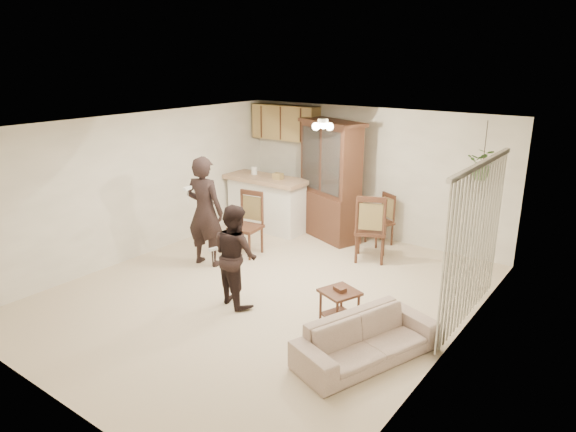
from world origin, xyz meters
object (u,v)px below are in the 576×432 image
Objects in this scene: sofa at (367,331)px; adult at (205,213)px; chair_hutch_right at (370,241)px; child at (235,259)px; side_table at (339,307)px; chair_hutch_left at (379,230)px; chair_bar at (246,237)px; china_hutch at (330,181)px.

adult is (-3.57, 0.98, 0.53)m from sofa.
adult is 1.51× the size of chair_hutch_right.
side_table is (1.52, 0.32, -0.42)m from child.
adult is 2.87m from chair_hutch_right.
sofa reaches higher than side_table.
chair_hutch_right is (0.23, -0.81, 0.07)m from chair_hutch_left.
adult is at bearing -97.49° from chair_hutch_left.
chair_hutch_left reaches higher than sofa.
chair_hutch_right is at bearing 46.89° from sofa.
chair_hutch_left is at bearing -81.71° from child.
adult is 1.60m from child.
chair_hutch_left is (0.54, 3.41, -0.40)m from child.
sofa is 0.85m from side_table.
side_table is (2.90, -0.47, -0.65)m from adult.
chair_hutch_right is at bearing 22.33° from chair_bar.
china_hutch reaches higher than child.
side_table is at bearing -31.79° from chair_bar.
sofa is at bearing -31.17° from china_hutch.
child is at bearing -60.88° from chair_bar.
child is at bearing -168.02° from side_table.
adult is 0.79× the size of china_hutch.
child is 1.92m from chair_bar.
child is (-2.19, 0.19, 0.31)m from sofa.
china_hutch is (-2.62, 3.39, 0.75)m from sofa.
chair_hutch_right reaches higher than side_table.
side_table is 2.90m from chair_bar.
chair_bar is (-0.70, -1.68, -0.80)m from china_hutch.
sofa is at bearing 93.39° from chair_hutch_right.
chair_bar is 0.95× the size of chair_hutch_right.
chair_bar is (-2.65, 1.20, 0.07)m from side_table.
child is 0.60× the size of china_hutch.
sofa is 0.83× the size of china_hutch.
chair_hutch_right is (1.90, 1.09, 0.02)m from chair_bar.
child reaches higher than chair_hutch_left.
side_table is 0.50× the size of chair_bar.
china_hutch is at bearing 57.69° from sofa.
side_table is at bearing -150.76° from child.
side_table is 0.59× the size of chair_hutch_left.
chair_hutch_right is at bearing -89.26° from child.
child is 3.48m from chair_hutch_left.
sofa is at bearing -37.28° from side_table.
adult reaches higher than chair_bar.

